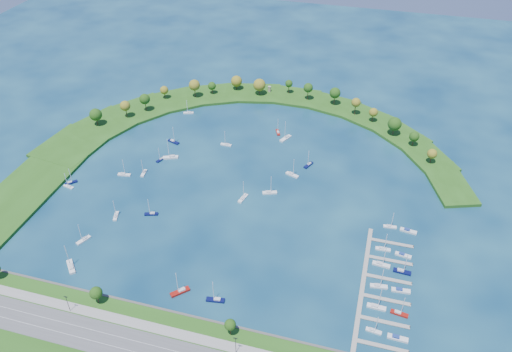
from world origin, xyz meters
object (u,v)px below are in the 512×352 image
(docked_boat_1, at_px, (397,338))
(moored_boat_6, at_px, (309,165))
(docked_boat_4, at_px, (379,286))
(moored_boat_14, at_px, (84,240))
(moored_boat_4, at_px, (292,174))
(moored_boat_2, at_px, (171,157))
(docked_boat_8, at_px, (383,249))
(moored_boat_20, at_px, (270,192))
(moored_boat_11, at_px, (116,216))
(moored_boat_13, at_px, (189,112))
(moored_boat_5, at_px, (161,159))
(docked_boat_0, at_px, (374,330))
(moored_boat_15, at_px, (278,132))
(docked_boat_10, at_px, (390,226))
(dock_system, at_px, (378,287))
(docked_boat_9, at_px, (403,255))
(docked_boat_6, at_px, (381,264))
(moored_boat_9, at_px, (180,291))
(harbor_tower, at_px, (269,89))
(docked_boat_2, at_px, (376,307))
(docked_boat_3, at_px, (399,313))
(moored_boat_12, at_px, (173,141))
(moored_boat_19, at_px, (286,138))
(moored_boat_0, at_px, (124,174))
(moored_boat_18, at_px, (69,186))
(moored_boat_7, at_px, (216,299))
(moored_boat_10, at_px, (226,144))
(moored_boat_17, at_px, (71,182))
(moored_boat_16, at_px, (243,198))
(docked_boat_5, at_px, (401,290))
(moored_boat_8, at_px, (144,173))

(docked_boat_1, bearing_deg, moored_boat_6, 120.11)
(docked_boat_1, bearing_deg, docked_boat_4, 112.89)
(moored_boat_14, bearing_deg, moored_boat_4, 156.23)
(moored_boat_4, xyz_separation_m, docked_boat_4, (60.16, -77.30, -0.02))
(moored_boat_2, bearing_deg, docked_boat_8, 139.29)
(moored_boat_20, distance_m, docked_boat_4, 89.18)
(moored_boat_11, relative_size, docked_boat_4, 0.91)
(moored_boat_13, bearing_deg, moored_boat_11, 74.60)
(moored_boat_5, relative_size, docked_boat_0, 0.99)
(moored_boat_15, distance_m, docked_boat_10, 114.78)
(dock_system, distance_m, docked_boat_9, 27.33)
(moored_boat_14, relative_size, docked_boat_6, 0.92)
(docked_boat_10, bearing_deg, moored_boat_9, -146.93)
(harbor_tower, height_order, moored_boat_2, moored_boat_2)
(docked_boat_2, height_order, docked_boat_3, docked_boat_2)
(docked_boat_6, xyz_separation_m, docked_boat_10, (2.43, 30.26, -0.07))
(moored_boat_6, relative_size, moored_boat_12, 0.93)
(moored_boat_19, height_order, docked_boat_6, moored_boat_19)
(moored_boat_0, relative_size, moored_boat_18, 1.15)
(docked_boat_8, bearing_deg, moored_boat_11, -177.07)
(moored_boat_18, height_order, docked_boat_4, docked_boat_4)
(moored_boat_5, height_order, moored_boat_7, moored_boat_7)
(moored_boat_6, bearing_deg, docked_boat_1, 51.20)
(moored_boat_10, xyz_separation_m, moored_boat_17, (-78.82, -66.44, -0.01))
(moored_boat_20, xyz_separation_m, docked_boat_4, (69.36, -56.06, -0.01))
(docked_boat_10, bearing_deg, moored_boat_16, 173.75)
(moored_boat_14, relative_size, docked_boat_10, 1.14)
(moored_boat_0, distance_m, moored_boat_12, 46.12)
(moored_boat_10, relative_size, docked_boat_1, 1.23)
(dock_system, distance_m, moored_boat_16, 95.34)
(moored_boat_11, bearing_deg, docked_boat_0, -121.49)
(moored_boat_0, xyz_separation_m, docked_boat_5, (172.76, -48.54, -0.23))
(harbor_tower, bearing_deg, dock_system, -60.66)
(moored_boat_6, xyz_separation_m, docked_boat_6, (52.22, -75.79, 0.04))
(docked_boat_5, bearing_deg, docked_boat_1, -94.91)
(moored_boat_13, distance_m, moored_boat_15, 72.08)
(docked_boat_1, bearing_deg, docked_boat_6, 106.02)
(moored_boat_6, relative_size, moored_boat_13, 1.07)
(moored_boat_2, relative_size, moored_boat_19, 1.00)
(docked_boat_0, bearing_deg, moored_boat_10, 138.16)
(moored_boat_6, relative_size, docked_boat_8, 1.04)
(moored_boat_10, distance_m, moored_boat_18, 105.07)
(moored_boat_15, bearing_deg, moored_boat_7, 160.24)
(docked_boat_0, xyz_separation_m, docked_boat_2, (-0.03, 13.63, 0.07))
(moored_boat_7, bearing_deg, docked_boat_10, -144.34)
(moored_boat_11, height_order, moored_boat_14, moored_boat_14)
(moored_boat_18, bearing_deg, moored_boat_8, -134.08)
(moored_boat_12, distance_m, docked_boat_3, 190.29)
(moored_boat_2, height_order, moored_boat_17, moored_boat_2)
(dock_system, height_order, docked_boat_10, docked_boat_10)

